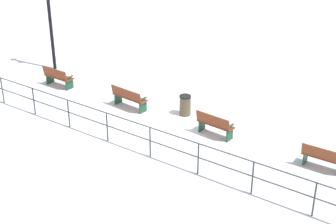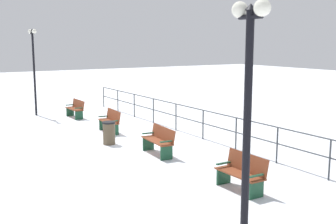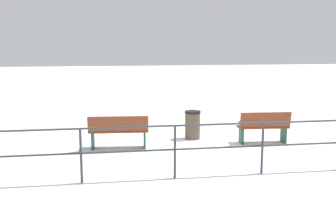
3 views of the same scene
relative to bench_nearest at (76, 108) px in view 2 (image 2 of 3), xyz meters
name	(u,v)px [view 2 (image 2 of 3)]	position (x,y,z in m)	size (l,w,h in m)	color
ground_plane	(132,142)	(-0.02, 6.10, -0.46)	(80.00, 80.00, 0.00)	white
bench_nearest	(76,108)	(0.00, 0.00, 0.00)	(0.51, 1.42, 0.87)	brown
bench_second	(110,121)	(-0.03, 4.07, 0.03)	(0.59, 1.47, 0.93)	brown
bench_third	(159,140)	(0.02, 8.13, 0.03)	(0.64, 1.63, 0.92)	brown
bench_fourth	(242,172)	(-0.02, 12.19, 0.01)	(0.55, 1.43, 0.92)	brown
lamppost_near	(34,58)	(1.47, -1.73, 2.44)	(0.22, 0.99, 4.32)	black
lamppost_middle	(249,77)	(1.47, 13.98, 2.59)	(0.32, 0.92, 4.46)	black
waterfront_railing	(189,116)	(-2.56, 6.10, 0.31)	(0.05, 17.34, 1.15)	#383D42
trash_bin	(109,133)	(0.84, 5.93, -0.04)	(0.47, 0.47, 0.84)	brown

